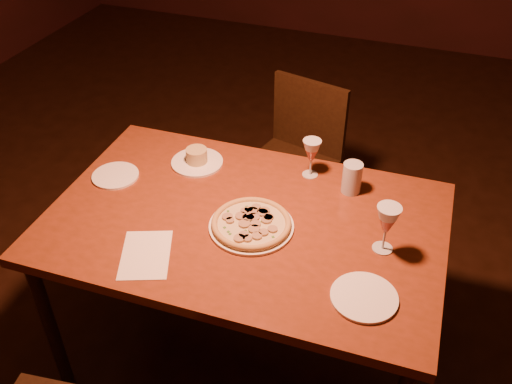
% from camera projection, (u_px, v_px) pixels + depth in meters
% --- Properties ---
extents(floor, '(7.00, 7.00, 0.00)m').
position_uv_depth(floor, '(245.00, 309.00, 2.77)').
color(floor, black).
rests_on(floor, ground).
extents(dining_table, '(1.47, 0.97, 0.78)m').
position_uv_depth(dining_table, '(245.00, 232.00, 2.15)').
color(dining_table, maroon).
rests_on(dining_table, floor).
extents(chair_far, '(0.50, 0.50, 0.86)m').
position_uv_depth(chair_far, '(296.00, 155.00, 2.96)').
color(chair_far, black).
rests_on(chair_far, floor).
extents(pizza_plate, '(0.31, 0.31, 0.03)m').
position_uv_depth(pizza_plate, '(251.00, 224.00, 2.05)').
color(pizza_plate, white).
rests_on(pizza_plate, dining_table).
extents(ramekin_saucer, '(0.22, 0.22, 0.07)m').
position_uv_depth(ramekin_saucer, '(197.00, 159.00, 2.38)').
color(ramekin_saucer, white).
rests_on(ramekin_saucer, dining_table).
extents(wine_glass_far, '(0.07, 0.07, 0.16)m').
position_uv_depth(wine_glass_far, '(311.00, 158.00, 2.27)').
color(wine_glass_far, '#A94F46').
rests_on(wine_glass_far, dining_table).
extents(wine_glass_right, '(0.08, 0.08, 0.18)m').
position_uv_depth(wine_glass_right, '(386.00, 229.00, 1.92)').
color(wine_glass_right, '#A94F46').
rests_on(wine_glass_right, dining_table).
extents(water_tumbler, '(0.08, 0.08, 0.13)m').
position_uv_depth(water_tumbler, '(352.00, 178.00, 2.20)').
color(water_tumbler, '#B0B9C0').
rests_on(water_tumbler, dining_table).
extents(side_plate_left, '(0.19, 0.19, 0.01)m').
position_uv_depth(side_plate_left, '(115.00, 176.00, 2.31)').
color(side_plate_left, white).
rests_on(side_plate_left, dining_table).
extents(side_plate_near, '(0.21, 0.21, 0.01)m').
position_uv_depth(side_plate_near, '(364.00, 297.00, 1.79)').
color(side_plate_near, white).
rests_on(side_plate_near, dining_table).
extents(menu_card, '(0.24, 0.28, 0.00)m').
position_uv_depth(menu_card, '(146.00, 255.00, 1.95)').
color(menu_card, white).
rests_on(menu_card, dining_table).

